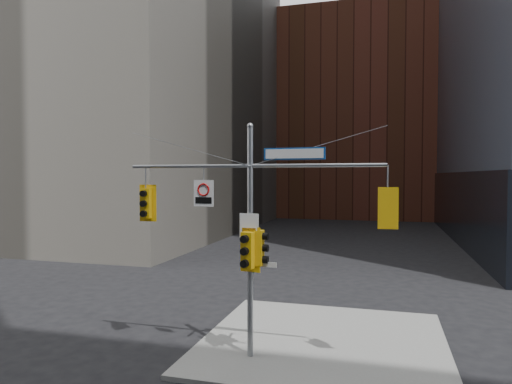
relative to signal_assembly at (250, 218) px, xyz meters
The scene contains 12 objects.
sidewalk_corner 5.18m from the signal_assembly, 45.10° to the left, with size 8.00×8.00×0.15m, color gray.
brick_midrise 56.82m from the signal_assembly, 90.00° to the left, with size 26.00×20.00×28.00m, color brown.
signal_assembly is the anchor object (origin of this frame).
traffic_light_west_arm 3.57m from the signal_assembly, behind, with size 0.58×0.48×1.21m.
traffic_light_east_arm 4.04m from the signal_assembly, ahead, with size 0.56×0.47×1.16m.
traffic_light_pole_side 0.96m from the signal_assembly, ahead, with size 0.41×0.35×1.07m.
traffic_light_pole_front 0.99m from the signal_assembly, 89.76° to the right, with size 0.65×0.57×1.36m.
street_sign_blade 2.36m from the signal_assembly, ahead, with size 1.86×0.13×0.36m.
regulatory_sign_arm 1.69m from the signal_assembly, behind, with size 0.66×0.08×0.83m.
regulatory_sign_pole 0.30m from the signal_assembly, 90.00° to the right, with size 0.60×0.08×0.78m.
street_blade_ew 1.48m from the signal_assembly, ahead, with size 0.78×0.14×0.16m.
street_blade_ns 1.75m from the signal_assembly, 90.00° to the left, with size 0.04×0.81×0.16m.
Camera 1 is at (3.94, -11.28, 5.70)m, focal length 32.00 mm.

